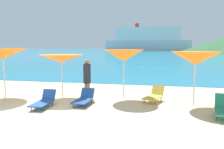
# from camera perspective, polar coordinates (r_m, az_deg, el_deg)

# --- Properties ---
(ground_plane) EXTENTS (50.00, 100.00, 0.30)m
(ground_plane) POSITION_cam_1_polar(r_m,az_deg,el_deg) (17.38, -3.07, -0.97)
(ground_plane) COLOR beige
(ocean_water) EXTENTS (650.00, 440.00, 0.02)m
(ocean_water) POSITION_cam_1_polar(r_m,az_deg,el_deg) (233.16, 10.35, 6.69)
(ocean_water) COLOR teal
(ocean_water) RESTS_ON ground_plane
(umbrella_3) EXTENTS (2.35, 2.35, 2.34)m
(umbrella_3) POSITION_cam_1_polar(r_m,az_deg,el_deg) (11.16, -27.77, 5.03)
(umbrella_3) COLOR silver
(umbrella_3) RESTS_ON ground_plane
(umbrella_4) EXTENTS (2.08, 2.08, 2.04)m
(umbrella_4) POSITION_cam_1_polar(r_m,az_deg,el_deg) (10.16, -13.70, 4.22)
(umbrella_4) COLOR silver
(umbrella_4) RESTS_ON ground_plane
(umbrella_5) EXTENTS (2.08, 2.08, 2.28)m
(umbrella_5) POSITION_cam_1_polar(r_m,az_deg,el_deg) (9.66, 3.26, 5.20)
(umbrella_5) COLOR silver
(umbrella_5) RESTS_ON ground_plane
(umbrella_6) EXTENTS (2.14, 2.14, 2.22)m
(umbrella_6) POSITION_cam_1_polar(r_m,az_deg,el_deg) (9.05, 21.97, 4.13)
(umbrella_6) COLOR silver
(umbrella_6) RESTS_ON ground_plane
(lounge_chair_6) EXTENTS (0.61, 1.30, 0.63)m
(lounge_chair_6) POSITION_cam_1_polar(r_m,az_deg,el_deg) (8.84, -18.21, -6.88)
(lounge_chair_6) COLOR #1E478C
(lounge_chair_6) RESTS_ON ground_plane
(lounge_chair_9) EXTENTS (1.01, 1.39, 0.67)m
(lounge_chair_9) POSITION_cam_1_polar(r_m,az_deg,el_deg) (9.43, 11.50, -5.61)
(lounge_chair_9) COLOR #D8BF4C
(lounge_chair_9) RESTS_ON ground_plane
(lounge_chair_10) EXTENTS (0.67, 1.30, 0.61)m
(lounge_chair_10) POSITION_cam_1_polar(r_m,az_deg,el_deg) (8.87, -7.73, -6.54)
(lounge_chair_10) COLOR #1E478C
(lounge_chair_10) RESTS_ON ground_plane
(beachgoer_0) EXTENTS (0.35, 0.35, 1.82)m
(beachgoer_0) POSITION_cam_1_polar(r_m,az_deg,el_deg) (9.92, -6.86, -0.83)
(beachgoer_0) COLOR #A3704C
(beachgoer_0) RESTS_ON ground_plane
(cruise_ship) EXTENTS (62.79, 10.74, 20.34)m
(cruise_ship) POSITION_cam_1_polar(r_m,az_deg,el_deg) (159.87, 9.63, 9.19)
(cruise_ship) COLOR silver
(cruise_ship) RESTS_ON ocean_water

